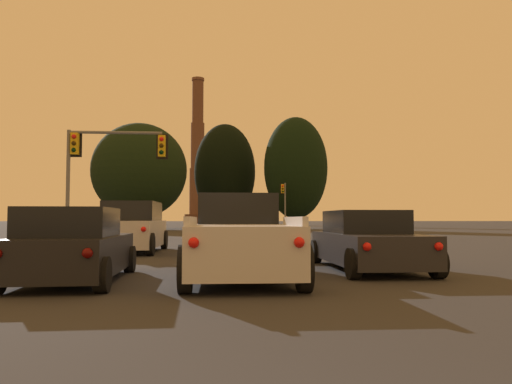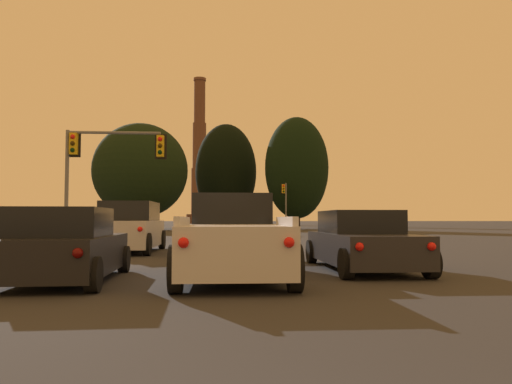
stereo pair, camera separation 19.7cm
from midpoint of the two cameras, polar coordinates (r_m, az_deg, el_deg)
sedan_center_lane_front at (r=17.80m, az=-4.24°, el=-4.88°), size 2.19×4.78×1.43m
sedan_right_lane_second at (r=12.42m, az=12.10°, el=-5.58°), size 2.01×4.72×1.43m
hatchback_left_lane_second at (r=10.38m, az=-20.66°, el=-5.97°), size 2.06×4.16×1.44m
pickup_truck_center_lane_second at (r=10.81m, az=-2.43°, el=-5.31°), size 2.19×5.51×1.82m
suv_left_lane_front at (r=19.06m, az=-14.20°, el=-3.98°), size 2.13×4.92×1.86m
traffic_light_overhead_left at (r=25.28m, az=-17.37°, el=3.81°), size 4.93×0.50×5.52m
traffic_light_far_right at (r=57.70m, az=3.11°, el=-0.79°), size 0.78×0.50×5.40m
smokestack at (r=134.37m, az=-6.75°, el=2.95°), size 6.67×6.67×39.25m
treeline_far_left at (r=67.95m, az=-3.67°, el=2.29°), size 8.28×7.45×14.18m
treeline_center_left at (r=62.94m, az=4.47°, el=2.78°), size 7.99×7.19×14.09m
treeline_left_mid at (r=59.50m, az=-13.28°, el=2.40°), size 10.98×9.88×12.37m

